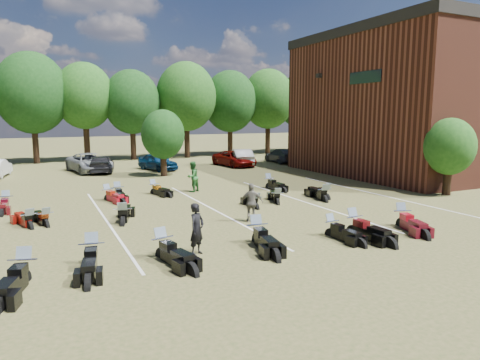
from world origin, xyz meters
TOP-DOWN VIEW (x-y plane):
  - ground at (0.00, 0.00)m, footprint 160.00×160.00m
  - car_2 at (-6.77, 20.17)m, footprint 3.51×5.79m
  - car_3 at (-5.96, 19.52)m, footprint 2.68×4.75m
  - car_4 at (-1.53, 19.06)m, footprint 2.86×4.42m
  - car_5 at (6.10, 18.98)m, footprint 2.71×4.80m
  - car_6 at (5.37, 18.81)m, footprint 2.85×5.12m
  - car_7 at (10.68, 19.59)m, footprint 2.28×4.79m
  - person_black at (-6.00, -2.90)m, footprint 0.74×0.69m
  - person_green at (-2.29, 8.14)m, footprint 1.11×1.05m
  - person_grey at (-2.41, 0.22)m, footprint 1.05×0.70m
  - motorcycle_0 at (-11.04, -3.20)m, footprint 1.47×2.60m
  - motorcycle_1 at (-9.21, -2.46)m, footprint 1.20×2.55m
  - motorcycle_2 at (-7.12, -2.79)m, footprint 1.28×2.56m
  - motorcycle_3 at (-3.68, -2.68)m, footprint 1.20×2.63m
  - motorcycle_4 at (-0.72, -3.05)m, footprint 0.80×2.15m
  - motorcycle_5 at (0.21, -3.23)m, footprint 0.86×2.54m
  - motorcycle_6 at (2.72, -3.17)m, footprint 1.51×2.55m
  - motorcycle_7 at (-10.96, 3.04)m, footprint 1.29×2.20m
  - motorcycle_8 at (-10.36, 3.09)m, footprint 1.13×2.13m
  - motorcycle_9 at (-7.46, 2.06)m, footprint 1.42×2.53m
  - motorcycle_10 at (0.44, 2.89)m, footprint 1.36×2.23m
  - motorcycle_11 at (-1.06, 2.39)m, footprint 0.83×2.05m
  - motorcycle_12 at (2.99, 2.35)m, footprint 1.28×2.49m
  - motorcycle_13 at (3.48, 2.88)m, footprint 0.74×2.23m
  - motorcycle_14 at (-12.02, 7.60)m, footprint 0.84×2.26m
  - motorcycle_15 at (-7.24, 7.69)m, footprint 1.35×2.26m
  - motorcycle_16 at (-6.66, 8.04)m, footprint 0.77×2.26m
  - motorcycle_17 at (-4.55, 8.46)m, footprint 1.28×2.20m
  - motorcycle_18 at (2.41, 7.27)m, footprint 0.80×2.31m
  - brick_building at (22.00, 9.00)m, footprint 25.40×15.20m
  - tree_line at (-1.00, 29.00)m, footprint 56.00×6.00m
  - young_tree_near_building at (10.50, 1.00)m, footprint 2.80×2.80m
  - young_tree_midfield at (-2.00, 15.50)m, footprint 3.20×3.20m
  - parking_lines at (-3.00, 3.00)m, footprint 20.10×14.00m

SIDE VIEW (x-z plane):
  - ground at x=0.00m, z-range 0.00..0.00m
  - motorcycle_0 at x=-11.04m, z-range -0.69..0.69m
  - motorcycle_1 at x=-9.21m, z-range -0.68..0.68m
  - motorcycle_2 at x=-7.12m, z-range -0.68..0.68m
  - motorcycle_3 at x=-3.68m, z-range -0.71..0.71m
  - motorcycle_4 at x=-0.72m, z-range -0.59..0.59m
  - motorcycle_5 at x=0.21m, z-range -0.70..0.70m
  - motorcycle_6 at x=2.72m, z-range -0.68..0.68m
  - motorcycle_7 at x=-10.96m, z-range -0.58..0.58m
  - motorcycle_8 at x=-10.36m, z-range -0.57..0.57m
  - motorcycle_9 at x=-7.46m, z-range -0.67..0.67m
  - motorcycle_10 at x=0.44m, z-range -0.59..0.59m
  - motorcycle_11 at x=-1.06m, z-range -0.56..0.56m
  - motorcycle_12 at x=2.99m, z-range -0.66..0.66m
  - motorcycle_13 at x=3.48m, z-range -0.62..0.62m
  - motorcycle_14 at x=-12.02m, z-range -0.62..0.62m
  - motorcycle_15 at x=-7.24m, z-range -0.60..0.60m
  - motorcycle_16 at x=-6.66m, z-range -0.62..0.62m
  - motorcycle_17 at x=-4.55m, z-range -0.58..0.58m
  - motorcycle_18 at x=2.41m, z-range -0.64..0.64m
  - parking_lines at x=-3.00m, z-range 0.00..0.01m
  - car_3 at x=-5.96m, z-range 0.00..1.30m
  - car_7 at x=10.68m, z-range 0.00..1.35m
  - car_6 at x=5.37m, z-range 0.00..1.36m
  - car_4 at x=-1.53m, z-range 0.00..1.40m
  - car_5 at x=6.10m, z-range 0.00..1.50m
  - car_2 at x=-6.77m, z-range 0.00..1.50m
  - person_grey at x=-2.41m, z-range 0.00..1.66m
  - person_black at x=-6.00m, z-range 0.00..1.70m
  - person_green at x=-2.29m, z-range 0.00..1.81m
  - young_tree_near_building at x=10.50m, z-range 0.67..4.83m
  - young_tree_midfield at x=-2.00m, z-range 0.74..5.44m
  - brick_building at x=22.00m, z-range 0.01..10.71m
  - tree_line at x=-1.00m, z-range 1.42..11.20m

